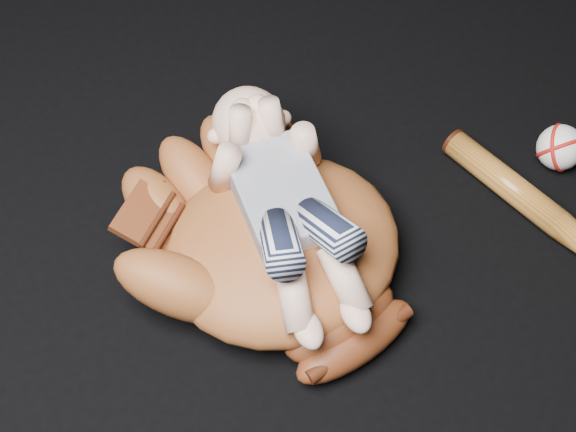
{
  "coord_description": "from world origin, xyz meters",
  "views": [
    {
      "loc": [
        -0.37,
        -0.51,
        0.96
      ],
      "look_at": [
        -0.09,
        0.08,
        0.08
      ],
      "focal_mm": 50.0,
      "sensor_mm": 36.0,
      "label": 1
    }
  ],
  "objects_px": {
    "baseball_bat": "(573,235)",
    "baseball_glove": "(282,239)",
    "newborn_baby": "(289,207)",
    "baseball": "(560,148)"
  },
  "relations": [
    {
      "from": "baseball_bat",
      "to": "baseball_glove",
      "type": "bearing_deg",
      "value": 160.46
    },
    {
      "from": "baseball_glove",
      "to": "newborn_baby",
      "type": "relative_size",
      "value": 1.19
    },
    {
      "from": "baseball",
      "to": "baseball_bat",
      "type": "bearing_deg",
      "value": -118.7
    },
    {
      "from": "newborn_baby",
      "to": "baseball_bat",
      "type": "height_order",
      "value": "newborn_baby"
    },
    {
      "from": "newborn_baby",
      "to": "baseball",
      "type": "xyz_separation_m",
      "value": [
        0.45,
        -0.01,
        -0.1
      ]
    },
    {
      "from": "newborn_baby",
      "to": "baseball",
      "type": "relative_size",
      "value": 5.53
    },
    {
      "from": "baseball_glove",
      "to": "newborn_baby",
      "type": "xyz_separation_m",
      "value": [
        0.01,
        0.0,
        0.06
      ]
    },
    {
      "from": "baseball_glove",
      "to": "baseball",
      "type": "relative_size",
      "value": 6.56
    },
    {
      "from": "baseball_bat",
      "to": "newborn_baby",
      "type": "bearing_deg",
      "value": 159.23
    },
    {
      "from": "newborn_baby",
      "to": "baseball_bat",
      "type": "bearing_deg",
      "value": -15.5
    }
  ]
}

